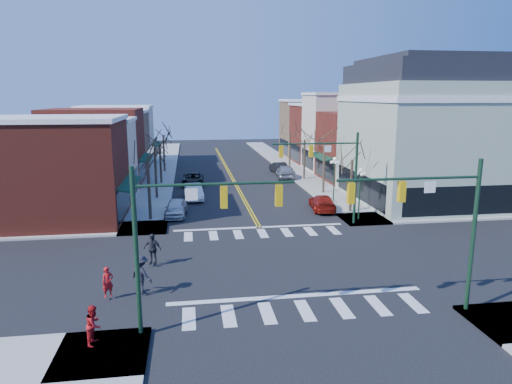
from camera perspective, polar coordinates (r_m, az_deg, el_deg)
name	(u,v)px	position (r m, az deg, el deg)	size (l,w,h in m)	color
ground	(279,263)	(27.76, 2.91, -8.92)	(160.00, 160.00, 0.00)	black
sidewalk_left	(154,196)	(46.61, -12.62, -0.50)	(3.50, 70.00, 0.15)	#9E9B93
sidewalk_right	(324,191)	(48.51, 8.44, 0.14)	(3.50, 70.00, 0.15)	#9E9B93
bldg_left_brick_a	(57,172)	(39.03, -23.67, 2.27)	(10.00, 8.50, 8.00)	maroon
bldg_left_stucco_a	(79,162)	(46.51, -21.21, 3.55)	(10.00, 7.00, 7.50)	beige
bldg_left_brick_b	(95,147)	(54.22, -19.43, 5.30)	(10.00, 9.00, 8.50)	maroon
bldg_left_tan	(108,143)	(62.33, -18.01, 5.85)	(10.00, 7.50, 7.80)	#8E6E4E
bldg_left_stucco_b	(117,136)	(69.94, -16.99, 6.67)	(10.00, 8.00, 8.20)	beige
bldg_right_brick_a	(366,147)	(55.51, 13.57, 5.52)	(10.00, 8.50, 8.00)	maroon
bldg_right_stucco	(344,133)	(62.64, 10.97, 7.25)	(10.00, 7.00, 10.00)	beige
bldg_right_brick_b	(327,134)	(69.80, 8.91, 7.16)	(10.00, 8.00, 8.50)	maroon
bldg_right_tan	(313,129)	(77.43, 7.16, 7.85)	(10.00, 8.00, 9.00)	#8E6E4E
victorian_corner	(423,131)	(45.55, 20.19, 7.15)	(12.25, 14.25, 13.30)	#9EAC95
traffic_mast_near_left	(182,226)	(18.76, -9.26, -4.21)	(6.60, 0.28, 7.20)	#14331E
traffic_mast_near_right	(437,216)	(21.60, 21.66, -2.76)	(6.60, 0.28, 7.20)	#14331E
traffic_mast_far_right	(333,166)	(34.92, 9.57, 3.26)	(6.60, 0.28, 7.20)	#14331E
lamppost_corner	(360,185)	(37.12, 12.86, 0.89)	(0.36, 0.36, 4.33)	#14331E
lamppost_midblock	(334,172)	(43.14, 9.77, 2.53)	(0.36, 0.36, 4.33)	#14331E
tree_left_a	(149,192)	(37.33, -13.20, 0.03)	(0.24, 0.24, 4.76)	#382B21
tree_left_b	(156,174)	(45.15, -12.41, 2.27)	(0.24, 0.24, 5.04)	#382B21
tree_left_c	(161,164)	(53.08, -11.83, 3.44)	(0.24, 0.24, 4.55)	#382B21
tree_left_d	(164,154)	(60.97, -11.42, 4.70)	(0.24, 0.24, 4.90)	#382B21
tree_right_a	(351,187)	(39.60, 11.79, 0.66)	(0.24, 0.24, 4.62)	#382B21
tree_right_b	(324,169)	(47.02, 8.48, 2.88)	(0.24, 0.24, 5.18)	#382B21
tree_right_c	(304,160)	(54.67, 6.06, 4.02)	(0.24, 0.24, 4.83)	#382B21
tree_right_d	(290,151)	(62.37, 4.23, 5.09)	(0.24, 0.24, 4.97)	#382B21
car_left_near	(176,208)	(38.65, -10.00, -1.97)	(1.68, 4.17, 1.42)	silver
car_left_mid	(194,192)	(44.73, -7.80, 0.03)	(1.57, 4.49, 1.48)	white
car_left_far	(193,179)	(51.74, -7.88, 1.60)	(2.31, 5.01, 1.39)	black
car_right_near	(322,203)	(40.51, 8.27, -1.33)	(1.89, 4.64, 1.35)	maroon
car_right_mid	(285,171)	(55.70, 3.69, 2.57)	(2.00, 4.98, 1.70)	#A5A6AA
car_right_far	(279,167)	(59.73, 2.86, 3.09)	(1.50, 4.31, 1.42)	black
pedestrian_red_a	(108,282)	(23.94, -18.04, -10.65)	(0.56, 0.37, 1.53)	#B01216
pedestrian_red_b	(94,325)	(19.94, -19.60, -15.34)	(0.79, 0.62, 1.63)	#B11217
pedestrian_dark_a	(152,249)	(27.66, -12.83, -6.94)	(1.08, 0.45, 1.84)	black
pedestrian_dark_b	(141,274)	(23.91, -14.15, -9.92)	(1.26, 0.72, 1.94)	black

